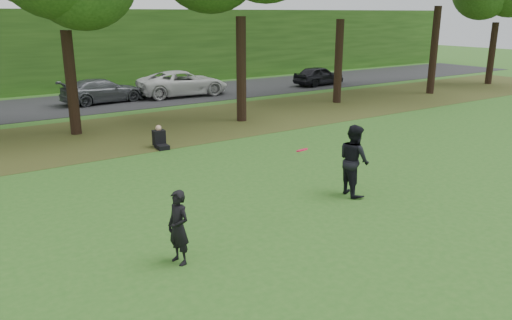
{
  "coord_description": "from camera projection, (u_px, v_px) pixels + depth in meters",
  "views": [
    {
      "loc": [
        -8.03,
        -6.69,
        4.75
      ],
      "look_at": [
        -1.49,
        2.99,
        1.3
      ],
      "focal_mm": 35.0,
      "sensor_mm": 36.0,
      "label": 1
    }
  ],
  "objects": [
    {
      "name": "frisbee",
      "position": [
        302.0,
        150.0,
        11.44
      ],
      "size": [
        0.36,
        0.35,
        0.14
      ],
      "color": "#E3133F",
      "rests_on": "ground"
    },
    {
      "name": "parked_cars",
      "position": [
        56.0,
        95.0,
        25.59
      ],
      "size": [
        37.04,
        3.42,
        1.52
      ],
      "color": "black",
      "rests_on": "street"
    },
    {
      "name": "ground",
      "position": [
        388.0,
        238.0,
        10.97
      ],
      "size": [
        120.0,
        120.0,
        0.0
      ],
      "primitive_type": "plane",
      "color": "#28571B",
      "rests_on": "ground"
    },
    {
      "name": "player_right",
      "position": [
        354.0,
        160.0,
        13.34
      ],
      "size": [
        0.92,
        1.08,
        1.93
      ],
      "primitive_type": "imported",
      "rotation": [
        0.0,
        0.0,
        1.35
      ],
      "color": "black",
      "rests_on": "ground"
    },
    {
      "name": "player_left",
      "position": [
        178.0,
        227.0,
        9.67
      ],
      "size": [
        0.47,
        0.61,
        1.5
      ],
      "primitive_type": "imported",
      "rotation": [
        0.0,
        0.0,
        -1.36
      ],
      "color": "black",
      "rests_on": "ground"
    },
    {
      "name": "seated_person",
      "position": [
        160.0,
        139.0,
        18.22
      ],
      "size": [
        0.45,
        0.75,
        0.83
      ],
      "rotation": [
        0.0,
        0.0,
        -0.05
      ],
      "color": "black",
      "rests_on": "ground"
    },
    {
      "name": "far_hedge",
      "position": [
        65.0,
        50.0,
        31.73
      ],
      "size": [
        70.0,
        3.0,
        5.0
      ],
      "primitive_type": "cube",
      "color": "#204614",
      "rests_on": "ground"
    },
    {
      "name": "leaf_litter",
      "position": [
        154.0,
        129.0,
        21.31
      ],
      "size": [
        60.0,
        7.0,
        0.01
      ],
      "primitive_type": "cube",
      "color": "#443618",
      "rests_on": "ground"
    },
    {
      "name": "street",
      "position": [
        97.0,
        102.0,
        27.66
      ],
      "size": [
        70.0,
        7.0,
        0.02
      ],
      "primitive_type": "cube",
      "color": "black",
      "rests_on": "ground"
    }
  ]
}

